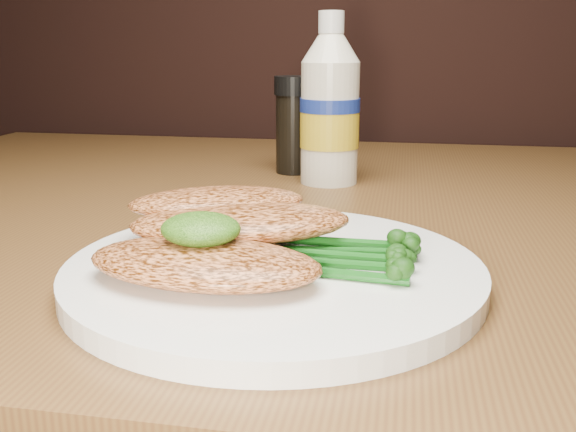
# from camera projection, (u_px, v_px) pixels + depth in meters

# --- Properties ---
(plate) EXTENTS (0.27, 0.27, 0.01)m
(plate) POSITION_uv_depth(u_px,v_px,m) (274.00, 271.00, 0.42)
(plate) COLOR white
(plate) RESTS_ON dining_table
(chicken_front) EXTENTS (0.15, 0.09, 0.02)m
(chicken_front) POSITION_uv_depth(u_px,v_px,m) (204.00, 263.00, 0.38)
(chicken_front) COLOR #D77944
(chicken_front) RESTS_ON plate
(chicken_mid) EXTENTS (0.17, 0.12, 0.02)m
(chicken_mid) POSITION_uv_depth(u_px,v_px,m) (241.00, 223.00, 0.43)
(chicken_mid) COLOR #D77944
(chicken_mid) RESTS_ON plate
(chicken_back) EXTENTS (0.14, 0.11, 0.02)m
(chicken_back) POSITION_uv_depth(u_px,v_px,m) (217.00, 202.00, 0.46)
(chicken_back) COLOR #D77944
(chicken_back) RESTS_ON plate
(pesto_front) EXTENTS (0.06, 0.06, 0.02)m
(pesto_front) POSITION_uv_depth(u_px,v_px,m) (201.00, 229.00, 0.39)
(pesto_front) COLOR #143708
(pesto_front) RESTS_ON chicken_front
(broccolini_bundle) EXTENTS (0.16, 0.14, 0.02)m
(broccolini_bundle) POSITION_uv_depth(u_px,v_px,m) (335.00, 247.00, 0.41)
(broccolini_bundle) COLOR #115012
(broccolini_bundle) RESTS_ON plate
(mayo_bottle) EXTENTS (0.08, 0.08, 0.19)m
(mayo_bottle) POSITION_uv_depth(u_px,v_px,m) (330.00, 99.00, 0.70)
(mayo_bottle) COLOR beige
(mayo_bottle) RESTS_ON dining_table
(pepper_grinder) EXTENTS (0.06, 0.06, 0.12)m
(pepper_grinder) POSITION_uv_depth(u_px,v_px,m) (294.00, 125.00, 0.76)
(pepper_grinder) COLOR black
(pepper_grinder) RESTS_ON dining_table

